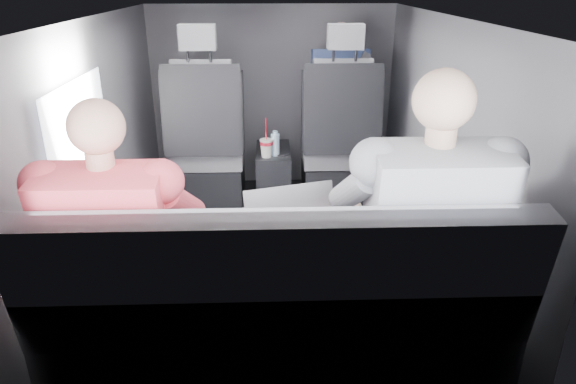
{
  "coord_description": "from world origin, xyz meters",
  "views": [
    {
      "loc": [
        -0.02,
        -2.58,
        1.53
      ],
      "look_at": [
        0.07,
        -0.05,
        0.46
      ],
      "focal_mm": 32.0,
      "sensor_mm": 36.0,
      "label": 1
    }
  ],
  "objects_px": {
    "laptop_silver": "(290,224)",
    "passenger_rear_left": "(126,254)",
    "passenger_rear_right": "(417,242)",
    "center_console": "(273,176)",
    "water_bottle": "(275,144)",
    "laptop_black": "(395,222)",
    "laptop_white": "(126,227)",
    "front_seat_right": "(337,150)",
    "rear_bench": "(279,340)",
    "soda_cup": "(266,147)",
    "passenger_front_right": "(339,93)",
    "front_seat_left": "(209,152)"
  },
  "relations": [
    {
      "from": "laptop_silver",
      "to": "passenger_rear_left",
      "type": "distance_m",
      "value": 0.62
    },
    {
      "from": "passenger_rear_right",
      "to": "center_console",
      "type": "bearing_deg",
      "value": 105.23
    },
    {
      "from": "water_bottle",
      "to": "laptop_black",
      "type": "relative_size",
      "value": 0.41
    },
    {
      "from": "center_console",
      "to": "passenger_rear_left",
      "type": "xyz_separation_m",
      "value": [
        -0.54,
        -1.85,
        0.42
      ]
    },
    {
      "from": "laptop_white",
      "to": "passenger_rear_right",
      "type": "bearing_deg",
      "value": -10.1
    },
    {
      "from": "front_seat_right",
      "to": "water_bottle",
      "type": "distance_m",
      "value": 0.45
    },
    {
      "from": "passenger_rear_left",
      "to": "front_seat_right",
      "type": "bearing_deg",
      "value": 61.29
    },
    {
      "from": "front_seat_right",
      "to": "rear_bench",
      "type": "height_order",
      "value": "front_seat_right"
    },
    {
      "from": "center_console",
      "to": "laptop_white",
      "type": "height_order",
      "value": "laptop_white"
    },
    {
      "from": "front_seat_right",
      "to": "passenger_rear_left",
      "type": "xyz_separation_m",
      "value": [
        -0.99,
        -1.81,
        0.22
      ]
    },
    {
      "from": "front_seat_right",
      "to": "water_bottle",
      "type": "height_order",
      "value": "front_seat_right"
    },
    {
      "from": "soda_cup",
      "to": "passenger_rear_left",
      "type": "distance_m",
      "value": 1.77
    },
    {
      "from": "rear_bench",
      "to": "soda_cup",
      "type": "distance_m",
      "value": 1.79
    },
    {
      "from": "center_console",
      "to": "passenger_rear_left",
      "type": "bearing_deg",
      "value": -106.29
    },
    {
      "from": "passenger_rear_right",
      "to": "passenger_front_right",
      "type": "bearing_deg",
      "value": 90.59
    },
    {
      "from": "front_seat_left",
      "to": "laptop_black",
      "type": "height_order",
      "value": "front_seat_left"
    },
    {
      "from": "laptop_black",
      "to": "passenger_rear_left",
      "type": "height_order",
      "value": "passenger_rear_left"
    },
    {
      "from": "laptop_silver",
      "to": "passenger_rear_right",
      "type": "relative_size",
      "value": 0.31
    },
    {
      "from": "rear_bench",
      "to": "laptop_silver",
      "type": "xyz_separation_m",
      "value": [
        0.05,
        0.29,
        0.32
      ]
    },
    {
      "from": "passenger_front_right",
      "to": "laptop_black",
      "type": "bearing_deg",
      "value": -90.25
    },
    {
      "from": "laptop_white",
      "to": "passenger_front_right",
      "type": "xyz_separation_m",
      "value": [
        1.07,
        1.87,
        0.12
      ]
    },
    {
      "from": "laptop_white",
      "to": "passenger_rear_right",
      "type": "xyz_separation_m",
      "value": [
        1.09,
        -0.19,
        0.02
      ]
    },
    {
      "from": "laptop_black",
      "to": "passenger_rear_left",
      "type": "relative_size",
      "value": 0.34
    },
    {
      "from": "water_bottle",
      "to": "passenger_rear_right",
      "type": "distance_m",
      "value": 1.8
    },
    {
      "from": "passenger_rear_left",
      "to": "laptop_silver",
      "type": "bearing_deg",
      "value": 18.58
    },
    {
      "from": "laptop_silver",
      "to": "laptop_black",
      "type": "distance_m",
      "value": 0.42
    },
    {
      "from": "rear_bench",
      "to": "laptop_silver",
      "type": "height_order",
      "value": "rear_bench"
    },
    {
      "from": "laptop_silver",
      "to": "passenger_front_right",
      "type": "height_order",
      "value": "passenger_front_right"
    },
    {
      "from": "rear_bench",
      "to": "laptop_silver",
      "type": "distance_m",
      "value": 0.44
    },
    {
      "from": "passenger_rear_right",
      "to": "passenger_front_right",
      "type": "relative_size",
      "value": 1.59
    },
    {
      "from": "water_bottle",
      "to": "passenger_front_right",
      "type": "xyz_separation_m",
      "value": [
        0.47,
        0.34,
        0.27
      ]
    },
    {
      "from": "center_console",
      "to": "soda_cup",
      "type": "bearing_deg",
      "value": -106.07
    },
    {
      "from": "rear_bench",
      "to": "passenger_rear_left",
      "type": "distance_m",
      "value": 0.63
    },
    {
      "from": "laptop_white",
      "to": "front_seat_left",
      "type": "bearing_deg",
      "value": 85.2
    },
    {
      "from": "front_seat_right",
      "to": "passenger_front_right",
      "type": "relative_size",
      "value": 1.56
    },
    {
      "from": "passenger_rear_left",
      "to": "passenger_front_right",
      "type": "height_order",
      "value": "passenger_front_right"
    },
    {
      "from": "center_console",
      "to": "front_seat_left",
      "type": "bearing_deg",
      "value": -174.93
    },
    {
      "from": "passenger_rear_left",
      "to": "passenger_front_right",
      "type": "distance_m",
      "value": 2.31
    },
    {
      "from": "front_seat_right",
      "to": "rear_bench",
      "type": "xyz_separation_m",
      "value": [
        -0.45,
        -1.9,
        -0.09
      ]
    },
    {
      "from": "front_seat_left",
      "to": "passenger_rear_right",
      "type": "height_order",
      "value": "passenger_rear_right"
    },
    {
      "from": "passenger_rear_right",
      "to": "passenger_front_right",
      "type": "height_order",
      "value": "passenger_rear_right"
    },
    {
      "from": "laptop_white",
      "to": "water_bottle",
      "type": "bearing_deg",
      "value": 68.58
    },
    {
      "from": "laptop_white",
      "to": "rear_bench",
      "type": "bearing_deg",
      "value": -26.2
    },
    {
      "from": "front_seat_left",
      "to": "passenger_front_right",
      "type": "height_order",
      "value": "front_seat_left"
    },
    {
      "from": "soda_cup",
      "to": "rear_bench",
      "type": "bearing_deg",
      "value": -88.53
    },
    {
      "from": "water_bottle",
      "to": "passenger_front_right",
      "type": "height_order",
      "value": "passenger_front_right"
    },
    {
      "from": "front_seat_left",
      "to": "passenger_front_right",
      "type": "xyz_separation_m",
      "value": [
        0.93,
        0.26,
        0.35
      ]
    },
    {
      "from": "soda_cup",
      "to": "passenger_front_right",
      "type": "distance_m",
      "value": 0.71
    },
    {
      "from": "laptop_white",
      "to": "passenger_rear_left",
      "type": "height_order",
      "value": "passenger_rear_left"
    },
    {
      "from": "center_console",
      "to": "laptop_silver",
      "type": "bearing_deg",
      "value": -88.17
    }
  ]
}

